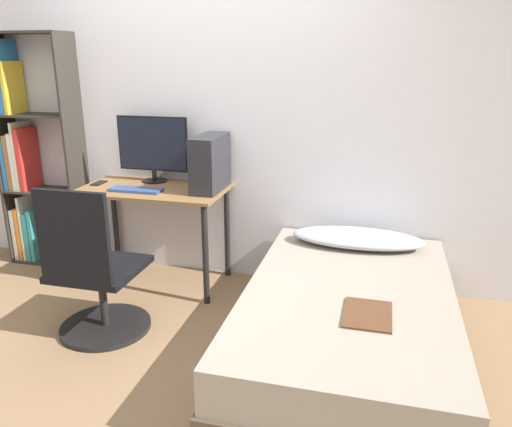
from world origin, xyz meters
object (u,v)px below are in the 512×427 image
object	(u,v)px
bookshelf	(28,160)
bed	(347,323)
office_chair	(95,282)
monitor	(153,146)
pc_tower	(210,163)
keyboard	(136,190)

from	to	relation	value
bookshelf	bed	bearing A→B (deg)	-17.01
office_chair	bed	distance (m)	1.55
monitor	bed	bearing A→B (deg)	-28.37
pc_tower	keyboard	bearing A→B (deg)	-160.33
office_chair	pc_tower	xyz separation A→B (m)	(0.46, 0.87, 0.59)
bookshelf	monitor	distance (m)	1.12
bookshelf	monitor	xyz separation A→B (m)	(1.11, 0.03, 0.16)
office_chair	bed	xyz separation A→B (m)	(1.53, 0.15, -0.15)
monitor	pc_tower	size ratio (longest dim) A/B	1.32
office_chair	monitor	bearing A→B (deg)	92.82
bookshelf	monitor	world-z (taller)	bookshelf
pc_tower	bookshelf	bearing A→B (deg)	176.60
office_chair	pc_tower	size ratio (longest dim) A/B	2.29
office_chair	pc_tower	bearing A→B (deg)	62.39
bookshelf	bed	xyz separation A→B (m)	(2.69, -0.82, -0.66)
bed	keyboard	bearing A→B (deg)	161.03
bookshelf	keyboard	bearing A→B (deg)	-14.12
bed	keyboard	world-z (taller)	keyboard
bookshelf	monitor	bearing A→B (deg)	1.65
monitor	pc_tower	world-z (taller)	monitor
bed	bookshelf	bearing A→B (deg)	162.99
bed	pc_tower	size ratio (longest dim) A/B	4.46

